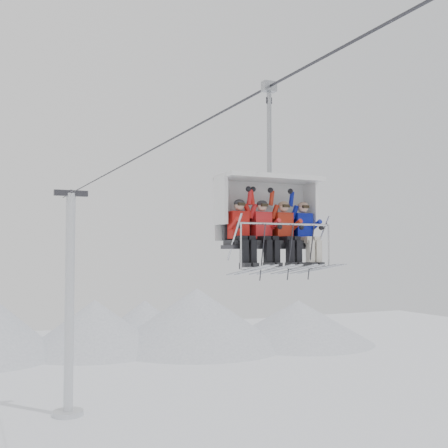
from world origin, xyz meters
name	(u,v)px	position (x,y,z in m)	size (l,w,h in m)	color
ridgeline	(13,328)	(-1.58, 42.05, 2.84)	(72.00, 21.00, 7.00)	silver
lift_tower_right	(69,318)	(0.00, 22.00, 5.78)	(2.00, 1.80, 13.48)	silver
haul_cable	(224,111)	(0.00, 0.00, 13.30)	(0.06, 0.06, 50.00)	#302F35
chairlift_carrier	(267,210)	(0.00, -2.17, 10.65)	(2.23, 1.17, 3.98)	black
skier_far_left	(241,231)	(-0.77, -2.47, 10.18)	(0.38, 1.69, 1.54)	red
skier_center_left	(264,231)	(-0.23, -2.47, 10.18)	(0.38, 1.69, 1.54)	red
skier_center_right	(286,232)	(0.29, -2.47, 10.18)	(0.38, 1.69, 1.54)	#AC2614
skier_far_right	(306,232)	(0.78, -2.47, 10.18)	(0.38, 1.69, 1.54)	#0C178E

